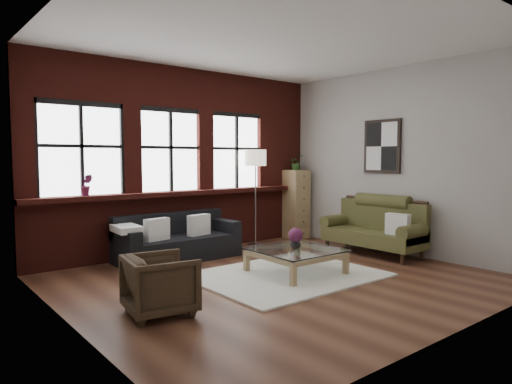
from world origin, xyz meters
TOP-DOWN VIEW (x-y plane):
  - floor at (0.00, 0.00)m, footprint 5.50×5.50m
  - ceiling at (0.00, 0.00)m, footprint 5.50×5.50m
  - wall_back at (0.00, 2.50)m, footprint 5.50×0.00m
  - wall_front at (0.00, -2.50)m, footprint 5.50×0.00m
  - wall_left at (-2.75, 0.00)m, footprint 0.00×5.00m
  - wall_right at (2.75, 0.00)m, footprint 0.00×5.00m
  - brick_backwall at (0.00, 2.44)m, footprint 5.50×0.12m
  - sill_ledge at (0.00, 2.35)m, footprint 5.50×0.30m
  - window_left at (-1.80, 2.45)m, footprint 1.38×0.10m
  - window_mid at (-0.30, 2.45)m, footprint 1.38×0.10m
  - window_right at (1.10, 2.45)m, footprint 1.38×0.10m
  - wall_poster at (2.72, 0.30)m, footprint 0.05×0.74m
  - shag_rug at (0.19, 0.03)m, footprint 2.47×1.95m
  - dark_sofa at (-0.47, 1.90)m, footprint 1.99×0.80m
  - pillow_a at (-0.90, 1.80)m, footprint 0.42×0.20m
  - pillow_b at (-0.14, 1.80)m, footprint 0.42×0.21m
  - vintage_settee at (2.30, 0.16)m, footprint 0.80×1.80m
  - pillow_settee at (2.22, -0.38)m, footprint 0.18×0.39m
  - armchair at (-1.90, -0.27)m, footprint 0.80×0.78m
  - coffee_table at (0.37, 0.04)m, footprint 1.14×1.14m
  - vase at (0.37, 0.04)m, footprint 0.15×0.15m
  - flowers at (0.37, 0.04)m, footprint 0.20×0.20m
  - drawer_chest at (2.45, 2.19)m, footprint 0.43×0.43m
  - potted_plant_top at (2.45, 2.19)m, footprint 0.35×0.32m
  - floor_lamp at (1.27, 2.06)m, footprint 0.40×0.40m
  - sill_plant at (-1.78, 2.32)m, footprint 0.21×0.18m

SIDE VIEW (x-z plane):
  - floor at x=0.00m, z-range 0.00..0.00m
  - shag_rug at x=0.19m, z-range 0.00..0.03m
  - coffee_table at x=0.37m, z-range -0.01..0.36m
  - armchair at x=-1.90m, z-range 0.00..0.64m
  - dark_sofa at x=-0.47m, z-range 0.00..0.72m
  - vase at x=0.37m, z-range 0.36..0.52m
  - vintage_settee at x=2.30m, z-range 0.00..0.96m
  - pillow_a at x=-0.90m, z-range 0.38..0.72m
  - pillow_b at x=-0.14m, z-range 0.38..0.72m
  - flowers at x=0.37m, z-range 0.46..0.66m
  - pillow_settee at x=2.22m, z-range 0.42..0.76m
  - drawer_chest at x=2.45m, z-range 0.00..1.40m
  - floor_lamp at x=1.27m, z-range 0.00..1.95m
  - sill_ledge at x=0.00m, z-range 1.00..1.08m
  - sill_plant at x=-1.78m, z-range 1.08..1.41m
  - potted_plant_top at x=2.45m, z-range 1.40..1.71m
  - wall_back at x=0.00m, z-range -1.15..4.35m
  - wall_front at x=0.00m, z-range -1.15..4.35m
  - wall_left at x=-2.75m, z-range -0.90..4.10m
  - wall_right at x=2.75m, z-range -0.90..4.10m
  - brick_backwall at x=0.00m, z-range 0.00..3.20m
  - window_left at x=-1.80m, z-range 1.00..2.50m
  - window_mid at x=-0.30m, z-range 1.00..2.50m
  - window_right at x=1.10m, z-range 1.00..2.50m
  - wall_poster at x=2.72m, z-range 1.38..2.32m
  - ceiling at x=0.00m, z-range 3.20..3.20m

